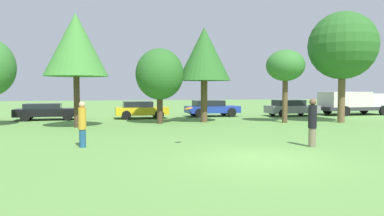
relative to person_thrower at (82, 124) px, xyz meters
The scene contains 14 objects.
ground_plane 6.66m from the person_thrower, 31.65° to the right, with size 120.00×120.00×0.00m, color #5B8E42.
person_thrower is the anchor object (origin of this frame).
person_catcher 8.60m from the person_thrower, 11.56° to the right, with size 0.31×0.31×1.82m.
frisbee 4.01m from the person_thrower, ahead, with size 0.29×0.29×0.10m.
tree_1 8.25m from the person_thrower, 97.23° to the left, with size 3.56×3.56×6.46m.
tree_2 9.64m from the person_thrower, 65.15° to the left, with size 3.01×3.01×4.72m.
tree_3 11.83m from the person_thrower, 52.22° to the left, with size 3.47×3.47×6.21m.
tree_4 14.35m from the person_thrower, 31.98° to the left, with size 2.47×2.47×4.71m.
tree_5 17.44m from the person_thrower, 23.45° to the left, with size 4.34×4.34×7.15m.
parked_car_black 13.31m from the person_thrower, 105.35° to the left, with size 4.44×2.12×1.17m.
parked_car_yellow 13.13m from the person_thrower, 76.64° to the left, with size 3.92×2.05×1.27m.
parked_car_blue 16.07m from the person_thrower, 57.37° to the left, with size 4.28×2.17×1.29m.
parked_car_grey 19.69m from the person_thrower, 39.86° to the left, with size 4.31×2.03×1.31m.
delivery_truck_white 24.47m from the person_thrower, 31.46° to the left, with size 6.14×2.73×1.94m.
Camera 1 is at (-4.40, -10.28, 2.17)m, focal length 33.28 mm.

